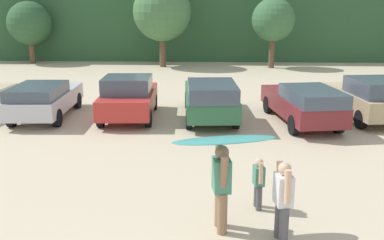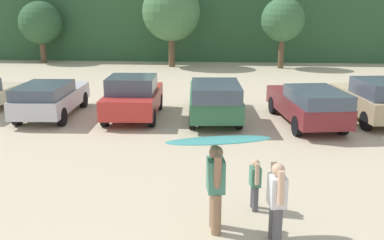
{
  "view_description": "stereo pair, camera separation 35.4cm",
  "coord_description": "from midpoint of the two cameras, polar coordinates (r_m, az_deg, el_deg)",
  "views": [
    {
      "loc": [
        1.34,
        -3.44,
        4.24
      ],
      "look_at": [
        0.89,
        7.42,
        1.3
      ],
      "focal_mm": 40.16,
      "sensor_mm": 36.0,
      "label": 1
    },
    {
      "loc": [
        1.69,
        -3.42,
        4.24
      ],
      "look_at": [
        0.89,
        7.42,
        1.3
      ],
      "focal_mm": 40.16,
      "sensor_mm": 36.0,
      "label": 2
    }
  ],
  "objects": [
    {
      "name": "parked_car_forest_green",
      "position": [
        16.15,
        1.8,
        2.92
      ],
      "size": [
        2.14,
        4.96,
        1.54
      ],
      "rotation": [
        0.0,
        0.0,
        1.64
      ],
      "color": "#2D6642",
      "rests_on": "ground_plane"
    },
    {
      "name": "tree_ridge_back",
      "position": [
        34.0,
        -21.07,
        11.88
      ],
      "size": [
        3.13,
        3.13,
        4.46
      ],
      "color": "brown",
      "rests_on": "ground_plane"
    },
    {
      "name": "parked_car_red",
      "position": [
        16.5,
        -9.03,
        3.0
      ],
      "size": [
        2.06,
        3.99,
        1.64
      ],
      "rotation": [
        0.0,
        0.0,
        1.62
      ],
      "color": "#B72D28",
      "rests_on": "ground_plane"
    },
    {
      "name": "parked_car_tan",
      "position": [
        17.36,
        21.98,
        2.76
      ],
      "size": [
        2.38,
        4.33,
        1.63
      ],
      "rotation": [
        0.0,
        0.0,
        1.7
      ],
      "color": "tan",
      "rests_on": "ground_plane"
    },
    {
      "name": "parked_car_silver",
      "position": [
        17.35,
        -19.57,
        2.69
      ],
      "size": [
        1.99,
        4.4,
        1.38
      ],
      "rotation": [
        0.0,
        0.0,
        1.62
      ],
      "color": "silver",
      "rests_on": "ground_plane"
    },
    {
      "name": "person_child",
      "position": [
        9.23,
        7.74,
        -7.96
      ],
      "size": [
        0.25,
        0.48,
        1.13
      ],
      "rotation": [
        0.0,
        0.0,
        3.29
      ],
      "color": "#4C4C51",
      "rests_on": "ground_plane"
    },
    {
      "name": "tree_far_left",
      "position": [
        30.06,
        -4.36,
        14.1
      ],
      "size": [
        3.95,
        3.95,
        5.7
      ],
      "color": "brown",
      "rests_on": "ground_plane"
    },
    {
      "name": "tree_center_right",
      "position": [
        29.93,
        10.4,
        12.94
      ],
      "size": [
        2.88,
        2.88,
        4.68
      ],
      "color": "brown",
      "rests_on": "ground_plane"
    },
    {
      "name": "parked_car_maroon",
      "position": [
        15.98,
        13.97,
        2.21
      ],
      "size": [
        2.43,
        4.86,
        1.45
      ],
      "rotation": [
        0.0,
        0.0,
        1.73
      ],
      "color": "maroon",
      "rests_on": "ground_plane"
    },
    {
      "name": "hillside_ridge",
      "position": [
        38.54,
        0.09,
        15.29
      ],
      "size": [
        108.0,
        12.0,
        8.66
      ],
      "primitive_type": "cube",
      "color": "#2D5633",
      "rests_on": "ground_plane"
    },
    {
      "name": "surfboard_teal",
      "position": [
        7.89,
        3.09,
        -2.67
      ],
      "size": [
        2.06,
        1.01,
        0.09
      ],
      "rotation": [
        0.0,
        0.0,
        3.38
      ],
      "color": "teal"
    },
    {
      "name": "person_adult",
      "position": [
        8.2,
        2.68,
        -8.39
      ],
      "size": [
        0.37,
        0.79,
        1.72
      ],
      "rotation": [
        0.0,
        0.0,
        3.29
      ],
      "color": "#8C6B4C",
      "rests_on": "ground_plane"
    },
    {
      "name": "person_companion",
      "position": [
        8.0,
        10.74,
        -10.07
      ],
      "size": [
        0.34,
        0.66,
        1.54
      ],
      "rotation": [
        0.0,
        0.0,
        3.29
      ],
      "color": "#4C4C51",
      "rests_on": "ground_plane"
    }
  ]
}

